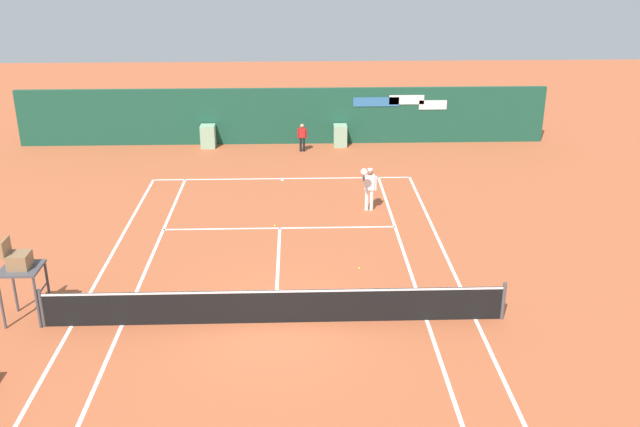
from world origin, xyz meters
name	(u,v)px	position (x,y,z in m)	size (l,w,h in m)	color
ground_plane	(276,312)	(0.00, 0.58, 0.00)	(80.00, 80.00, 0.01)	#B25633
tennis_net	(275,305)	(0.00, 0.00, 0.51)	(12.10, 0.10, 1.07)	#4C4C51
sponsor_back_wall	(283,117)	(-0.02, 16.97, 1.29)	(25.00, 1.02, 2.67)	#194C38
umpire_chair	(20,267)	(-6.53, 0.39, 1.54)	(1.00, 1.00, 2.32)	#47474C
player_on_baseline	(369,186)	(3.23, 7.98, 0.97)	(0.68, 0.66, 1.83)	white
ball_kid_right_post	(302,136)	(0.88, 15.60, 0.75)	(0.44, 0.18, 1.31)	black
tennis_ball_by_sideline	(359,268)	(2.48, 3.08, 0.03)	(0.07, 0.07, 0.07)	#CCE033
tennis_ball_near_service_line	(275,226)	(-0.18, 6.54, 0.03)	(0.07, 0.07, 0.07)	#CCE033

